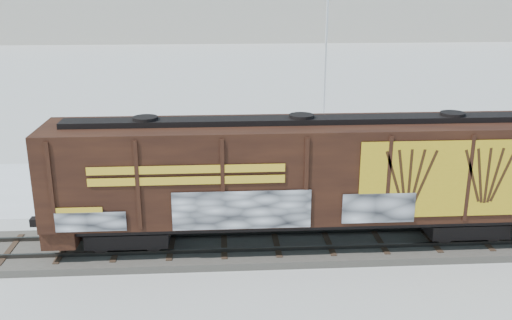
{
  "coord_description": "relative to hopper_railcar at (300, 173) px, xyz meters",
  "views": [
    {
      "loc": [
        -2.04,
        -19.87,
        9.88
      ],
      "look_at": [
        -0.59,
        3.0,
        2.66
      ],
      "focal_mm": 40.0,
      "sensor_mm": 36.0,
      "label": 1
    }
  ],
  "objects": [
    {
      "name": "ground",
      "position": [
        -0.87,
        0.01,
        -3.07
      ],
      "size": [
        500.0,
        500.0,
        0.0
      ],
      "primitive_type": "plane",
      "color": "white",
      "rests_on": "ground"
    },
    {
      "name": "rail_track",
      "position": [
        -0.87,
        0.01,
        -2.92
      ],
      "size": [
        50.0,
        3.4,
        0.43
      ],
      "color": "#59544C",
      "rests_on": "ground"
    },
    {
      "name": "parking_strip",
      "position": [
        -0.87,
        7.51,
        -3.05
      ],
      "size": [
        40.0,
        8.0,
        0.03
      ],
      "primitive_type": "cube",
      "color": "white",
      "rests_on": "ground"
    },
    {
      "name": "hopper_railcar",
      "position": [
        0.0,
        0.0,
        0.0
      ],
      "size": [
        18.57,
        3.06,
        4.75
      ],
      "color": "black",
      "rests_on": "rail_track"
    },
    {
      "name": "flagpole",
      "position": [
        3.84,
        15.75,
        1.64
      ],
      "size": [
        2.3,
        0.9,
        12.54
      ],
      "color": "silver",
      "rests_on": "ground"
    },
    {
      "name": "car_silver",
      "position": [
        -2.07,
        6.34,
        -2.23
      ],
      "size": [
        5.13,
        3.52,
        1.62
      ],
      "primitive_type": "imported",
      "rotation": [
        0.0,
        0.0,
        1.95
      ],
      "color": "#ADAFB4",
      "rests_on": "parking_strip"
    },
    {
      "name": "car_white",
      "position": [
        1.17,
        6.14,
        -2.38
      ],
      "size": [
        4.2,
        2.01,
        1.33
      ],
      "primitive_type": "imported",
      "rotation": [
        0.0,
        0.0,
        1.73
      ],
      "color": "silver",
      "rests_on": "parking_strip"
    },
    {
      "name": "car_dark",
      "position": [
        4.78,
        6.61,
        -2.4
      ],
      "size": [
        4.58,
        2.34,
        1.27
      ],
      "primitive_type": "imported",
      "rotation": [
        0.0,
        0.0,
        1.7
      ],
      "color": "#21242A",
      "rests_on": "parking_strip"
    }
  ]
}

